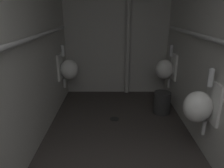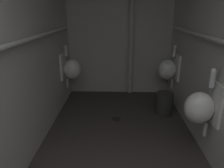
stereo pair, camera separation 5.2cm
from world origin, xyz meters
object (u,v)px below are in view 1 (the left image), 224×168
at_px(urinal_left_mid, 69,69).
at_px(waste_bin, 163,103).
at_px(urinal_right_mid, 201,106).
at_px(urinal_right_far, 167,69).
at_px(standpipe_back_wall, 129,26).
at_px(floor_drain, 115,119).

xyz_separation_m(urinal_left_mid, waste_bin, (1.56, -0.37, -0.47)).
relative_size(urinal_right_mid, waste_bin, 2.12).
xyz_separation_m(urinal_right_far, waste_bin, (-0.11, -0.38, -0.47)).
bearing_deg(urinal_left_mid, standpipe_back_wall, 25.20).
relative_size(urinal_left_mid, urinal_right_far, 1.00).
bearing_deg(waste_bin, urinal_right_far, 73.49).
bearing_deg(standpipe_back_wall, floor_drain, -103.31).
xyz_separation_m(urinal_right_mid, floor_drain, (-0.88, 0.90, -0.64)).
relative_size(urinal_right_mid, floor_drain, 5.39).
bearing_deg(urinal_right_far, urinal_right_mid, -90.00).
relative_size(urinal_right_mid, urinal_right_far, 1.00).
distance_m(urinal_right_far, floor_drain, 1.24).
distance_m(floor_drain, waste_bin, 0.82).
distance_m(urinal_right_mid, urinal_right_far, 1.49).
bearing_deg(waste_bin, floor_drain, -164.15).
bearing_deg(urinal_left_mid, urinal_right_far, 0.11).
xyz_separation_m(urinal_right_far, standpipe_back_wall, (-0.63, 0.49, 0.67)).
distance_m(urinal_right_far, waste_bin, 0.61).
xyz_separation_m(urinal_left_mid, urinal_right_mid, (1.68, -1.49, 0.00)).
relative_size(urinal_right_far, waste_bin, 2.12).
height_order(standpipe_back_wall, waste_bin, standpipe_back_wall).
relative_size(urinal_left_mid, urinal_right_mid, 1.00).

